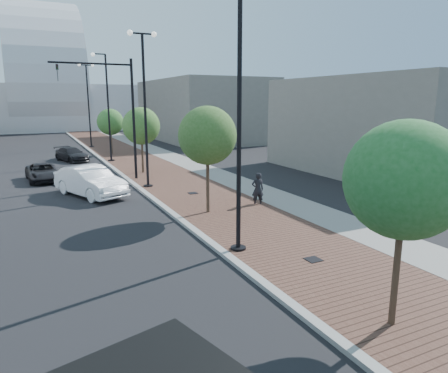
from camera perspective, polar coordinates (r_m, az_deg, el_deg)
name	(u,v)px	position (r m, az deg, el deg)	size (l,w,h in m)	color
sidewalk	(129,152)	(43.53, -13.28, 4.78)	(7.00, 140.00, 0.12)	#4C2D23
concrete_strip	(154,150)	(44.19, -9.85, 5.03)	(2.40, 140.00, 0.13)	slate
curb	(94,154)	(42.91, -17.85, 4.43)	(0.30, 140.00, 0.14)	gray
white_sedan	(90,181)	(24.19, -18.37, 0.70)	(1.80, 5.17, 1.70)	white
dark_car_mid	(43,172)	(29.98, -24.18, 1.84)	(1.95, 4.22, 1.17)	black
dark_car_far	(72,154)	(38.73, -20.68, 4.25)	(1.70, 4.17, 1.21)	black
pedestrian	(258,189)	(20.87, 4.77, -0.40)	(0.64, 0.42, 1.75)	black
streetlight_1	(236,131)	(13.78, 1.73, 7.78)	(1.44, 0.56, 9.21)	black
streetlight_2	(145,109)	(25.04, -11.06, 10.61)	(1.72, 0.56, 9.28)	black
streetlight_3	(107,112)	(36.75, -16.14, 10.03)	(1.44, 0.56, 9.21)	black
streetlight_4	(89,105)	(48.61, -18.55, 10.84)	(1.72, 0.56, 9.28)	black
traffic_mast	(119,106)	(27.75, -14.54, 10.91)	(5.09, 0.20, 8.00)	black
tree_0	(405,180)	(9.90, 24.21, 0.84)	(2.70, 2.70, 4.99)	#382619
tree_1	(208,136)	(18.84, -2.26, 7.18)	(2.72, 2.72, 5.13)	#382619
tree_2	(142,126)	(30.21, -11.52, 8.35)	(2.70, 2.70, 4.88)	#382619
tree_3	(111,122)	(41.94, -15.69, 8.75)	(2.60, 2.58, 4.54)	#382619
convention_center	(46,97)	(87.27, -23.83, 11.53)	(50.00, 30.00, 50.00)	#B3B7BE
commercial_block_ne	(202,110)	(56.59, -3.17, 10.70)	(12.00, 22.00, 8.00)	#65615B
commercial_block_e	(382,126)	(32.64, 21.43, 7.99)	(10.00, 16.00, 7.00)	#66625C
utility_cover_1	(313,259)	(14.13, 12.47, -10.01)	(0.50, 0.50, 0.02)	black
utility_cover_2	(193,193)	(23.34, -4.41, -0.93)	(0.50, 0.50, 0.02)	black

